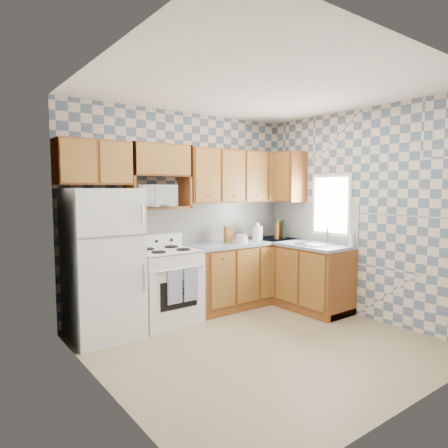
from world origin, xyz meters
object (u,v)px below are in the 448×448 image
at_px(microwave, 154,196).
at_px(electric_kettle, 257,233).
at_px(refrigerator, 103,264).
at_px(stove_body, 166,287).

distance_m(microwave, electric_kettle, 1.75).
bearing_deg(electric_kettle, microwave, 177.89).
bearing_deg(refrigerator, electric_kettle, 1.56).
xyz_separation_m(microwave, electric_kettle, (1.65, -0.06, -0.57)).
distance_m(stove_body, electric_kettle, 1.66).
relative_size(microwave, electric_kettle, 2.46).
height_order(refrigerator, stove_body, refrigerator).
bearing_deg(microwave, electric_kettle, -9.23).
relative_size(refrigerator, electric_kettle, 8.36).
xyz_separation_m(refrigerator, electric_kettle, (2.36, 0.06, 0.18)).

